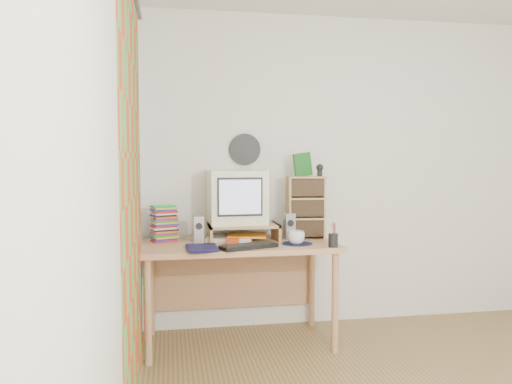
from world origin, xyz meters
name	(u,v)px	position (x,y,z in m)	size (l,w,h in m)	color
back_wall	(355,172)	(0.00, 1.75, 1.25)	(3.50, 3.50, 0.00)	white
left_wall	(114,185)	(-1.75, 0.00, 1.25)	(3.50, 3.50, 0.00)	white
curtain	(133,199)	(-1.71, 0.48, 1.15)	(2.20, 2.20, 0.00)	#C53E1B
wall_disc	(245,149)	(-0.93, 1.73, 1.43)	(0.25, 0.25, 0.02)	black
desk	(237,259)	(-1.03, 1.44, 0.62)	(1.40, 0.70, 0.75)	tan
monitor_riser	(243,227)	(-0.98, 1.48, 0.84)	(0.52, 0.30, 0.12)	tan
crt_monitor	(237,197)	(-1.02, 1.53, 1.07)	(0.42, 0.42, 0.40)	white
speaker_left	(199,229)	(-1.32, 1.42, 0.85)	(0.07, 0.07, 0.19)	#A3A4A8
speaker_right	(289,226)	(-0.63, 1.45, 0.85)	(0.07, 0.07, 0.20)	#A3A4A8
keyboard	(249,246)	(-0.99, 1.13, 0.76)	(0.40, 0.13, 0.03)	black
dvd_stack	(164,225)	(-1.56, 1.52, 0.87)	(0.17, 0.12, 0.24)	brown
cd_rack	(306,207)	(-0.49, 1.49, 0.99)	(0.28, 0.15, 0.47)	tan
mug	(296,238)	(-0.64, 1.23, 0.80)	(0.12, 0.12, 0.10)	white
diary	(187,247)	(-1.41, 1.13, 0.77)	(0.25, 0.19, 0.05)	#110F3A
mousepad	(297,244)	(-0.63, 1.24, 0.75)	(0.22, 0.22, 0.00)	black
pen_cup	(333,238)	(-0.41, 1.08, 0.82)	(0.07, 0.07, 0.13)	black
papers	(236,237)	(-1.03, 1.48, 0.77)	(0.33, 0.24, 0.04)	silver
red_box	(233,242)	(-1.09, 1.29, 0.77)	(0.09, 0.06, 0.04)	#B63A13
game_box	(303,165)	(-0.52, 1.51, 1.31)	(0.14, 0.03, 0.18)	#1B6020
webcam	(320,170)	(-0.39, 1.47, 1.27)	(0.06, 0.06, 0.09)	black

